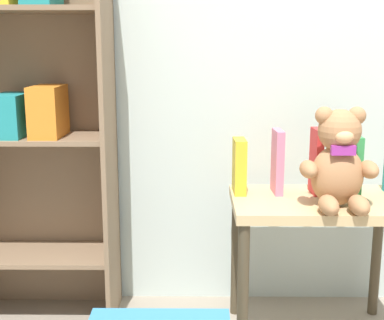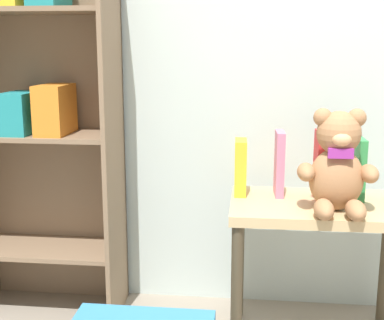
# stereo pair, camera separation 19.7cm
# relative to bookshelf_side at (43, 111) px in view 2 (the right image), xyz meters

# --- Properties ---
(wall_back) EXTENTS (4.80, 0.06, 2.50)m
(wall_back) POSITION_rel_bookshelf_side_xyz_m (0.76, 0.16, 0.41)
(wall_back) COLOR silver
(wall_back) RESTS_ON ground_plane
(bookshelf_side) EXTENTS (0.61, 0.30, 1.49)m
(bookshelf_side) POSITION_rel_bookshelf_side_xyz_m (0.00, 0.00, 0.00)
(bookshelf_side) COLOR #7F664C
(bookshelf_side) RESTS_ON ground_plane
(display_table) EXTENTS (0.63, 0.40, 0.55)m
(display_table) POSITION_rel_bookshelf_side_xyz_m (1.08, -0.18, -0.38)
(display_table) COLOR tan
(display_table) RESTS_ON ground_plane
(teddy_bear) EXTENTS (0.27, 0.24, 0.35)m
(teddy_bear) POSITION_rel_bookshelf_side_xyz_m (1.12, -0.27, -0.13)
(teddy_bear) COLOR #A8754C
(teddy_bear) RESTS_ON display_table
(book_standing_yellow) EXTENTS (0.05, 0.12, 0.21)m
(book_standing_yellow) POSITION_rel_bookshelf_side_xyz_m (0.79, -0.10, -0.19)
(book_standing_yellow) COLOR gold
(book_standing_yellow) RESTS_ON display_table
(book_standing_pink) EXTENTS (0.03, 0.12, 0.24)m
(book_standing_pink) POSITION_rel_bookshelf_side_xyz_m (0.94, -0.10, -0.17)
(book_standing_pink) COLOR #D17093
(book_standing_pink) RESTS_ON display_table
(book_standing_red) EXTENTS (0.03, 0.11, 0.25)m
(book_standing_red) POSITION_rel_bookshelf_side_xyz_m (1.08, -0.11, -0.17)
(book_standing_red) COLOR red
(book_standing_red) RESTS_ON display_table
(book_standing_green) EXTENTS (0.03, 0.12, 0.22)m
(book_standing_green) POSITION_rel_bookshelf_side_xyz_m (1.22, -0.11, -0.18)
(book_standing_green) COLOR #33934C
(book_standing_green) RESTS_ON display_table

